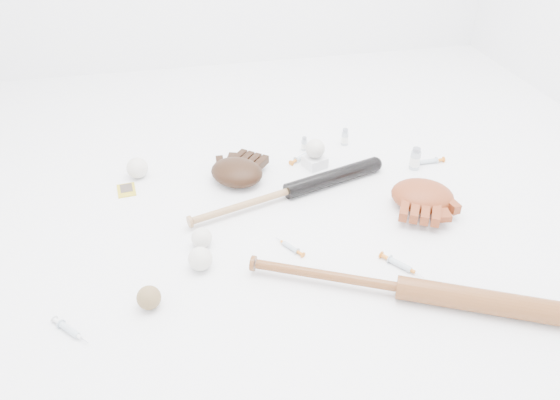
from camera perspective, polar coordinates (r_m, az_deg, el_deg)
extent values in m
plane|color=white|center=(1.91, 1.03, -1.68)|extent=(3.00, 3.00, 0.00)
cube|color=gold|center=(2.11, -15.76, 1.00)|extent=(0.07, 0.10, 0.01)
cube|color=white|center=(2.18, 3.64, 4.00)|extent=(0.10, 0.10, 0.04)
sphere|color=beige|center=(2.15, 3.70, 5.38)|extent=(0.08, 0.08, 0.08)
sphere|color=beige|center=(1.77, -8.18, -3.93)|extent=(0.07, 0.07, 0.07)
sphere|color=beige|center=(2.17, -14.69, 3.26)|extent=(0.08, 0.08, 0.08)
sphere|color=beige|center=(1.69, -8.33, -6.10)|extent=(0.07, 0.07, 0.07)
sphere|color=brown|center=(1.60, -13.54, -9.89)|extent=(0.07, 0.07, 0.07)
cylinder|color=#B3BDC4|center=(2.34, 6.79, 6.57)|extent=(0.03, 0.03, 0.07)
cylinder|color=#B3BDC4|center=(2.29, 2.55, 5.91)|extent=(0.02, 0.02, 0.06)
cylinder|color=#B3BDC4|center=(2.05, -4.43, 2.38)|extent=(0.03, 0.03, 0.08)
cylinder|color=#B3BDC4|center=(2.21, 13.95, 4.23)|extent=(0.04, 0.04, 0.09)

